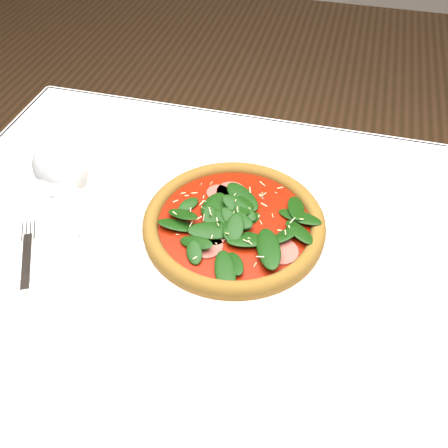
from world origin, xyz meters
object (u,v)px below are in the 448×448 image
(plate, at_px, (234,229))
(pizza, at_px, (234,221))
(napkin, at_px, (28,264))
(wine_glass, at_px, (63,173))

(plate, xyz_separation_m, pizza, (0.00, -0.00, 0.02))
(napkin, bearing_deg, pizza, 27.67)
(pizza, height_order, napkin, pizza)
(wine_glass, relative_size, napkin, 1.37)
(wine_glass, bearing_deg, plate, 17.36)
(plate, distance_m, pizza, 0.02)
(napkin, bearing_deg, plate, 27.67)
(wine_glass, height_order, napkin, wine_glass)
(plate, relative_size, wine_glass, 1.77)
(pizza, bearing_deg, wine_glass, -162.64)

